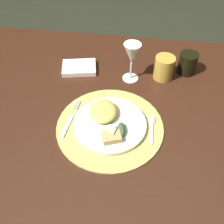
% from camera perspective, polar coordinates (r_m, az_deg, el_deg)
% --- Properties ---
extents(ground_plane, '(6.00, 6.00, 0.00)m').
position_cam_1_polar(ground_plane, '(1.56, -0.26, -18.91)').
color(ground_plane, '#272A1D').
extents(dining_table, '(1.41, 0.99, 0.76)m').
position_cam_1_polar(dining_table, '(1.01, -0.38, -4.13)').
color(dining_table, '#391D11').
rests_on(dining_table, ground).
extents(placemat, '(0.36, 0.36, 0.01)m').
position_cam_1_polar(placemat, '(0.87, -0.45, -3.16)').
color(placemat, tan).
rests_on(placemat, dining_table).
extents(dinner_plate, '(0.24, 0.24, 0.02)m').
position_cam_1_polar(dinner_plate, '(0.86, -0.46, -2.72)').
color(dinner_plate, silver).
rests_on(dinner_plate, placemat).
extents(pasta_serving, '(0.11, 0.12, 0.03)m').
position_cam_1_polar(pasta_serving, '(0.87, -1.91, 0.15)').
color(pasta_serving, '#D6C85A').
rests_on(pasta_serving, dinner_plate).
extents(salad_greens, '(0.06, 0.07, 0.03)m').
position_cam_1_polar(salad_greens, '(0.82, 1.31, -4.18)').
color(salad_greens, '#506D2E').
rests_on(salad_greens, dinner_plate).
extents(bread_piece, '(0.07, 0.06, 0.02)m').
position_cam_1_polar(bread_piece, '(0.81, -0.08, -5.53)').
color(bread_piece, tan).
rests_on(bread_piece, dinner_plate).
extents(fork, '(0.03, 0.17, 0.00)m').
position_cam_1_polar(fork, '(0.89, -9.23, -1.83)').
color(fork, silver).
rests_on(fork, placemat).
extents(spoon, '(0.02, 0.12, 0.01)m').
position_cam_1_polar(spoon, '(0.88, 8.70, -2.74)').
color(spoon, silver).
rests_on(spoon, placemat).
extents(napkin, '(0.15, 0.12, 0.02)m').
position_cam_1_polar(napkin, '(1.10, -7.22, 9.64)').
color(napkin, white).
rests_on(napkin, dining_table).
extents(wine_glass, '(0.07, 0.07, 0.16)m').
position_cam_1_polar(wine_glass, '(0.98, 4.37, 12.31)').
color(wine_glass, silver).
rests_on(wine_glass, dining_table).
extents(amber_tumbler, '(0.08, 0.08, 0.09)m').
position_cam_1_polar(amber_tumbler, '(1.05, 11.33, 9.50)').
color(amber_tumbler, gold).
rests_on(amber_tumbler, dining_table).
extents(dark_tumbler, '(0.07, 0.07, 0.09)m').
position_cam_1_polar(dark_tumbler, '(1.10, 16.23, 10.22)').
color(dark_tumbler, black).
rests_on(dark_tumbler, dining_table).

